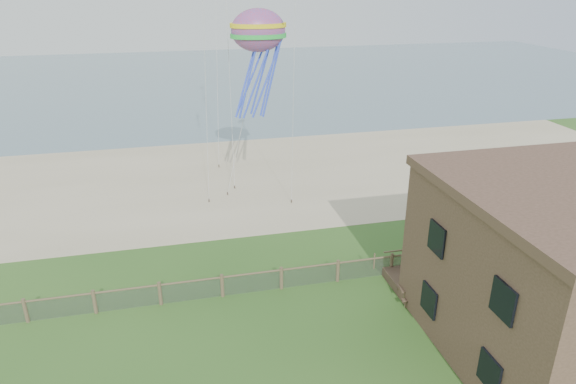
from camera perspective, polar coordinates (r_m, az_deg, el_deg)
ground at (r=22.07m, az=2.85°, el=-19.06°), size 160.00×160.00×0.00m
sand_beach at (r=40.79m, az=-5.62°, el=1.54°), size 72.00×20.00×0.02m
ocean at (r=83.20m, az=-9.96°, el=12.28°), size 160.00×68.00×0.02m
chainlink_fence at (r=26.39m, az=-0.74°, el=-9.68°), size 36.20×0.20×1.25m
motel_deck at (r=30.90m, az=24.17°, el=-7.32°), size 15.00×2.00×0.50m
picnic_table at (r=26.35m, az=14.15°, el=-10.97°), size 1.99×1.65×0.75m
octopus_kite at (r=32.38m, az=-3.25°, el=14.31°), size 3.97×3.28×7.05m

